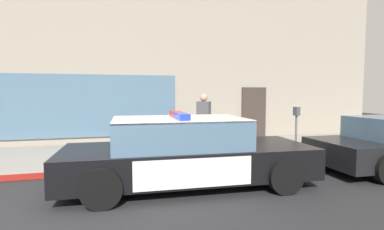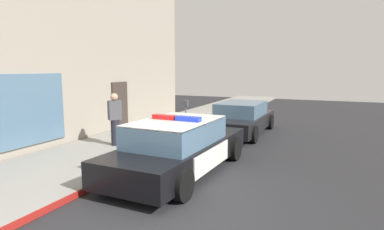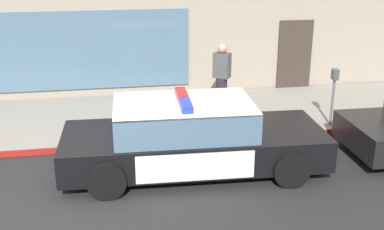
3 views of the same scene
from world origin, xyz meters
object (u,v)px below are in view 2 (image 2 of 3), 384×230
object	(u,v)px
pedestrian_on_sidewalk	(115,119)
parking_meter	(186,111)
police_cruiser	(179,147)
fire_hydrant	(140,142)
car_down_street	(241,118)

from	to	relation	value
pedestrian_on_sidewalk	parking_meter	size ratio (longest dim) A/B	1.28
police_cruiser	pedestrian_on_sidewalk	xyz separation A→B (m)	(1.28, 2.95, 0.33)
fire_hydrant	car_down_street	bearing A→B (deg)	-20.20
car_down_street	fire_hydrant	bearing A→B (deg)	160.53
police_cruiser	pedestrian_on_sidewalk	world-z (taller)	pedestrian_on_sidewalk
fire_hydrant	car_down_street	xyz separation A→B (m)	(4.82, -1.77, 0.13)
police_cruiser	parking_meter	size ratio (longest dim) A/B	3.75
police_cruiser	parking_meter	world-z (taller)	police_cruiser
police_cruiser	fire_hydrant	bearing A→B (deg)	68.69
fire_hydrant	car_down_street	size ratio (longest dim) A/B	0.16
parking_meter	police_cruiser	bearing A→B (deg)	-157.69
fire_hydrant	police_cruiser	bearing A→B (deg)	-113.48
pedestrian_on_sidewalk	police_cruiser	bearing A→B (deg)	-167.79
fire_hydrant	parking_meter	size ratio (longest dim) A/B	0.54
police_cruiser	parking_meter	bearing A→B (deg)	24.47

